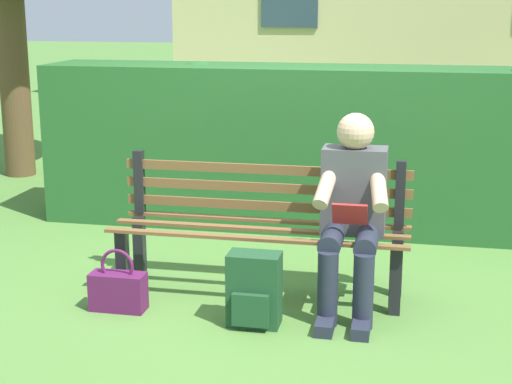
# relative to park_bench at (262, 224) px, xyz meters

# --- Properties ---
(ground) EXTENTS (60.00, 60.00, 0.00)m
(ground) POSITION_rel_park_bench_xyz_m (0.00, 0.08, -0.44)
(ground) COLOR #517F38
(park_bench) EXTENTS (1.85, 0.47, 0.85)m
(park_bench) POSITION_rel_park_bench_xyz_m (0.00, 0.00, 0.00)
(park_bench) COLOR black
(park_bench) RESTS_ON ground
(person_seated) EXTENTS (0.44, 0.73, 1.17)m
(person_seated) POSITION_rel_park_bench_xyz_m (-0.58, 0.18, 0.18)
(person_seated) COLOR #4C4C51
(person_seated) RESTS_ON ground
(hedge_backdrop) EXTENTS (4.89, 0.78, 1.42)m
(hedge_backdrop) POSITION_rel_park_bench_xyz_m (-0.40, -1.54, 0.25)
(hedge_backdrop) COLOR #265B28
(hedge_backdrop) RESTS_ON ground
(backpack) EXTENTS (0.30, 0.25, 0.42)m
(backpack) POSITION_rel_park_bench_xyz_m (-0.07, 0.55, -0.23)
(backpack) COLOR #1E4728
(backpack) RESTS_ON ground
(handbag) EXTENTS (0.33, 0.14, 0.38)m
(handbag) POSITION_rel_park_bench_xyz_m (0.77, 0.50, -0.31)
(handbag) COLOR #59194C
(handbag) RESTS_ON ground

